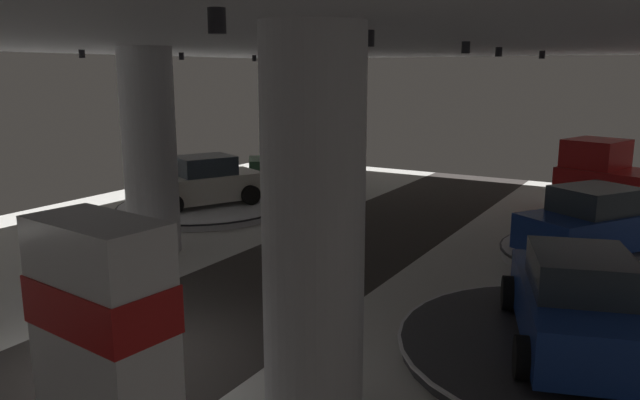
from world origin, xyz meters
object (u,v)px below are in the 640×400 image
(display_car_mid_right, at_px, (577,304))
(display_platform_far_left, at_px, (202,207))
(visitor_walking_near, at_px, (283,254))
(display_platform_far_right, at_px, (594,256))
(display_platform_mid_right, at_px, (572,350))
(display_car_far_left, at_px, (202,183))
(column_left, at_px, (150,152))
(column_right, at_px, (313,234))
(pickup_truck_deep_right, at_px, (635,185))
(display_car_far_right, at_px, (597,223))
(display_platform_deep_left, at_px, (300,185))
(display_car_deep_left, at_px, (299,165))
(visitor_walking_far, at_px, (144,323))

(display_car_mid_right, xyz_separation_m, display_platform_far_left, (-13.07, 5.40, -0.85))
(visitor_walking_near, bearing_deg, display_platform_far_right, 46.11)
(display_platform_mid_right, bearing_deg, display_car_far_left, 157.53)
(column_left, relative_size, column_right, 1.00)
(column_left, xyz_separation_m, pickup_truck_deep_right, (11.17, 10.39, -1.52))
(display_car_far_right, bearing_deg, display_platform_far_left, -177.10)
(display_car_mid_right, relative_size, visitor_walking_near, 2.86)
(pickup_truck_deep_right, bearing_deg, display_platform_deep_left, -176.92)
(display_platform_far_left, xyz_separation_m, display_platform_deep_left, (0.69, 5.39, -0.01))
(column_left, height_order, pickup_truck_deep_right, column_left)
(pickup_truck_deep_right, relative_size, display_car_far_left, 1.25)
(display_platform_mid_right, distance_m, display_car_mid_right, 0.87)
(display_platform_far_left, xyz_separation_m, display_car_deep_left, (0.67, 5.37, 0.86))
(column_left, bearing_deg, display_car_far_left, 115.32)
(display_car_far_right, distance_m, visitor_walking_near, 8.24)
(display_platform_mid_right, bearing_deg, visitor_walking_far, -144.54)
(display_car_mid_right, xyz_separation_m, display_car_deep_left, (-12.41, 10.77, 0.01))
(display_platform_far_left, bearing_deg, display_car_far_right, 2.90)
(display_platform_mid_right, height_order, display_platform_deep_left, display_platform_deep_left)
(column_left, bearing_deg, visitor_walking_near, -11.06)
(display_car_far_right, relative_size, visitor_walking_far, 2.84)
(column_left, distance_m, visitor_walking_near, 5.34)
(display_car_far_right, relative_size, display_platform_deep_left, 0.99)
(display_platform_far_right, height_order, display_car_deep_left, display_car_deep_left)
(display_platform_mid_right, distance_m, visitor_walking_far, 7.30)
(pickup_truck_deep_right, relative_size, display_car_deep_left, 1.28)
(column_left, distance_m, display_car_far_right, 11.86)
(column_left, xyz_separation_m, display_platform_far_left, (-2.07, 4.33, -2.61))
(display_platform_far_left, bearing_deg, display_platform_far_right, 3.01)
(column_left, relative_size, display_platform_mid_right, 0.91)
(display_platform_far_left, height_order, visitor_walking_far, visitor_walking_far)
(column_left, height_order, display_platform_mid_right, column_left)
(column_left, xyz_separation_m, visitor_walking_near, (4.91, -0.96, -1.84))
(display_platform_mid_right, height_order, pickup_truck_deep_right, pickup_truck_deep_right)
(pickup_truck_deep_right, height_order, display_car_deep_left, pickup_truck_deep_right)
(column_right, relative_size, display_platform_mid_right, 0.91)
(visitor_walking_near, bearing_deg, column_left, 168.94)
(display_car_far_right, bearing_deg, display_platform_deep_left, 158.45)
(display_car_deep_left, xyz_separation_m, visitor_walking_near, (6.32, -10.66, -0.10))
(display_platform_mid_right, relative_size, display_car_far_left, 1.32)
(display_platform_mid_right, xyz_separation_m, display_platform_far_left, (-13.06, 5.37, 0.01))
(display_platform_mid_right, xyz_separation_m, display_car_far_right, (-0.36, 6.01, 0.93))
(display_platform_deep_left, distance_m, visitor_walking_near, 12.42)
(display_car_deep_left, bearing_deg, display_platform_deep_left, 36.39)
(column_left, bearing_deg, display_platform_far_right, 25.15)
(visitor_walking_near, bearing_deg, display_platform_far_left, 142.88)
(column_left, height_order, display_platform_far_right, column_left)
(column_right, xyz_separation_m, display_car_mid_right, (2.90, 3.90, -1.75))
(display_platform_mid_right, height_order, display_platform_far_left, display_platform_far_left)
(display_platform_mid_right, relative_size, display_platform_deep_left, 1.32)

